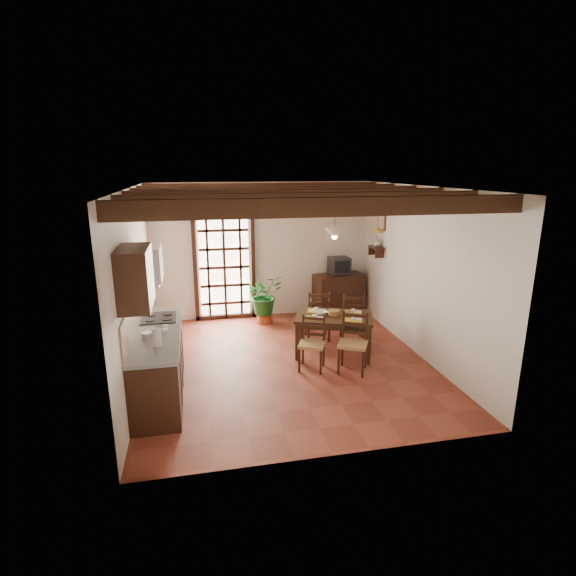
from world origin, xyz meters
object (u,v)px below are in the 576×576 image
object	(u,v)px
chair_far_right	(352,326)
pendant_lamp	(335,232)
chair_near_right	(353,354)
sideboard	(338,294)
crt_tv	(339,265)
potted_plant	(264,296)
chair_far_left	(318,324)
chair_near_left	(312,353)
kitchen_counter	(159,361)
dining_table	(334,320)

from	to	relation	value
chair_far_right	pendant_lamp	world-z (taller)	pendant_lamp
chair_near_right	sideboard	world-z (taller)	chair_near_right
crt_tv	chair_far_right	bearing A→B (deg)	-102.00
crt_tv	pendant_lamp	xyz separation A→B (m)	(-0.75, -1.92, 1.00)
pendant_lamp	chair_far_right	bearing A→B (deg)	38.03
potted_plant	chair_near_right	bearing A→B (deg)	-68.88
chair_far_left	chair_near_left	bearing A→B (deg)	76.93
chair_far_right	kitchen_counter	bearing A→B (deg)	33.29
dining_table	sideboard	xyz separation A→B (m)	(0.75, 2.03, -0.16)
chair_far_right	sideboard	world-z (taller)	chair_far_right
chair_near_right	dining_table	bearing A→B (deg)	124.82
chair_far_left	pendant_lamp	xyz separation A→B (m)	(0.08, -0.61, 1.78)
chair_far_left	potted_plant	distance (m)	1.40
chair_near_left	sideboard	size ratio (longest dim) A/B	0.81
dining_table	chair_near_right	world-z (taller)	chair_near_right
chair_far_left	crt_tv	distance (m)	1.73
dining_table	sideboard	size ratio (longest dim) A/B	1.40
crt_tv	sideboard	bearing A→B (deg)	86.63
kitchen_counter	chair_far_left	world-z (taller)	kitchen_counter
chair_near_left	chair_far_left	size ratio (longest dim) A/B	0.89
chair_far_left	pendant_lamp	world-z (taller)	pendant_lamp
chair_far_right	potted_plant	distance (m)	1.95
chair_near_left	potted_plant	world-z (taller)	potted_plant
kitchen_counter	crt_tv	xyz separation A→B (m)	(3.55, 2.82, 0.60)
kitchen_counter	pendant_lamp	xyz separation A→B (m)	(2.80, 0.90, 1.60)
chair_near_right	kitchen_counter	bearing A→B (deg)	-150.36
dining_table	crt_tv	xyz separation A→B (m)	(0.75, 2.02, 0.48)
potted_plant	kitchen_counter	bearing A→B (deg)	-126.08
dining_table	kitchen_counter	bearing A→B (deg)	-144.69
potted_plant	pendant_lamp	distance (m)	2.46
chair_far_right	crt_tv	size ratio (longest dim) A/B	2.16
kitchen_counter	chair_far_right	xyz separation A→B (m)	(3.32, 1.30, -0.19)
chair_near_left	kitchen_counter	bearing A→B (deg)	-148.58
crt_tv	pendant_lamp	world-z (taller)	pendant_lamp
sideboard	potted_plant	xyz separation A→B (m)	(-1.64, -0.21, 0.13)
sideboard	pendant_lamp	distance (m)	2.64
chair_far_left	chair_far_right	world-z (taller)	chair_far_left
chair_far_right	crt_tv	bearing A→B (deg)	-86.73
crt_tv	pendant_lamp	size ratio (longest dim) A/B	0.50
crt_tv	potted_plant	distance (m)	1.73
dining_table	chair_near_left	world-z (taller)	chair_near_left
crt_tv	potted_plant	size ratio (longest dim) A/B	0.20
chair_far_left	chair_far_right	xyz separation A→B (m)	(0.59, -0.21, -0.01)
chair_far_left	sideboard	world-z (taller)	chair_far_left
pendant_lamp	crt_tv	bearing A→B (deg)	68.82
kitchen_counter	sideboard	world-z (taller)	kitchen_counter
chair_far_left	potted_plant	world-z (taller)	potted_plant
chair_near_left	chair_far_right	distance (m)	1.44
kitchen_counter	sideboard	size ratio (longest dim) A/B	2.16
kitchen_counter	chair_near_right	world-z (taller)	kitchen_counter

